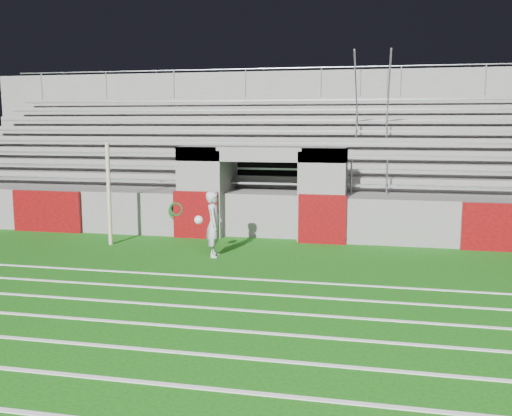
# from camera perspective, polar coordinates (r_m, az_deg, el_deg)

# --- Properties ---
(ground) EXTENTS (90.00, 90.00, 0.00)m
(ground) POSITION_cam_1_polar(r_m,az_deg,el_deg) (13.20, -2.49, -5.83)
(ground) COLOR #13540E
(ground) RESTS_ON ground
(field_post) EXTENTS (0.11, 0.11, 2.75)m
(field_post) POSITION_cam_1_polar(r_m,az_deg,el_deg) (15.78, -14.50, 1.34)
(field_post) COLOR #BDA68C
(field_post) RESTS_ON ground
(field_markings) EXTENTS (28.00, 8.09, 0.01)m
(field_markings) POSITION_cam_1_polar(r_m,az_deg,el_deg) (8.68, -11.01, -13.70)
(field_markings) COLOR white
(field_markings) RESTS_ON ground
(stadium_structure) EXTENTS (26.00, 8.48, 5.42)m
(stadium_structure) POSITION_cam_1_polar(r_m,az_deg,el_deg) (20.68, 3.02, 3.56)
(stadium_structure) COLOR #625F5C
(stadium_structure) RESTS_ON ground
(goalkeeper_with_ball) EXTENTS (0.70, 0.66, 1.62)m
(goalkeeper_with_ball) POSITION_cam_1_polar(r_m,az_deg,el_deg) (14.01, -4.26, -1.61)
(goalkeeper_with_ball) COLOR #ABAFB4
(goalkeeper_with_ball) RESTS_ON ground
(hose_coil) EXTENTS (0.52, 0.14, 0.55)m
(hose_coil) POSITION_cam_1_polar(r_m,az_deg,el_deg) (16.48, -7.93, -0.26)
(hose_coil) COLOR #0F460E
(hose_coil) RESTS_ON ground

